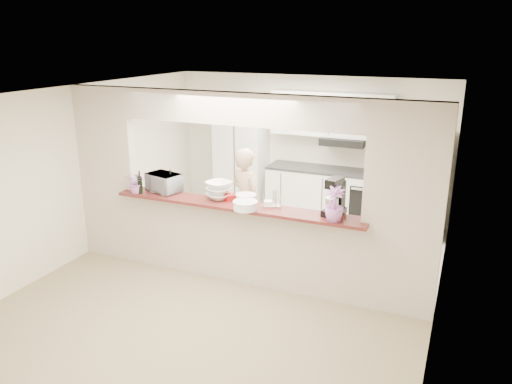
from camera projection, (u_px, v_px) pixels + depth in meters
The scene contains 19 objects.
floor at pixel (239, 279), 6.74m from camera, with size 6.00×6.00×0.00m, color tan.
tile_overlay at pixel (279, 238), 8.10m from camera, with size 5.00×2.90×0.01m, color beige.
partition at pixel (238, 174), 6.30m from camera, with size 5.00×0.15×2.50m.
bar_counter at pixel (238, 240), 6.57m from camera, with size 3.40×0.38×1.09m.
kitchen_cabinets at pixel (293, 163), 8.91m from camera, with size 3.15×0.62×2.25m.
refrigerator at pixel (423, 185), 8.04m from camera, with size 0.75×0.70×1.70m, color #A2A1A6.
flower_left at pixel (136, 182), 6.79m from camera, with size 0.27×0.24×0.30m, color #C96AB0.
wine_bottle_a at pixel (171, 183), 6.84m from camera, with size 0.06×0.06×0.32m.
wine_bottle_b at pixel (140, 185), 6.77m from camera, with size 0.06×0.06×0.32m.
toaster_oven at pixel (164, 183), 6.86m from camera, with size 0.46×0.31×0.25m, color #A3A3A8.
serving_bowls at pixel (219, 191), 6.54m from camera, with size 0.32×0.32×0.23m, color white.
plate_stack_a at pixel (246, 199), 6.39m from camera, with size 0.26×0.26×0.12m.
plate_stack_b at pixel (245, 205), 6.16m from camera, with size 0.31×0.31×0.11m.
red_bowl at pixel (230, 197), 6.53m from camera, with size 0.16×0.16×0.08m, color maroon.
tan_bowl at pixel (244, 199), 6.46m from camera, with size 0.14×0.14×0.06m, color tan.
utensil_caddy at pixel (272, 199), 6.26m from camera, with size 0.27×0.22×0.22m.
stand_mixer at pixel (335, 198), 5.94m from camera, with size 0.26×0.35×0.46m.
flower_right at pixel (334, 204), 5.73m from camera, with size 0.23×0.23×0.41m, color #A762B6.
person at pixel (247, 203), 7.29m from camera, with size 0.59×0.39×1.62m, color tan.
Camera 1 is at (2.61, -5.50, 3.14)m, focal length 35.00 mm.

